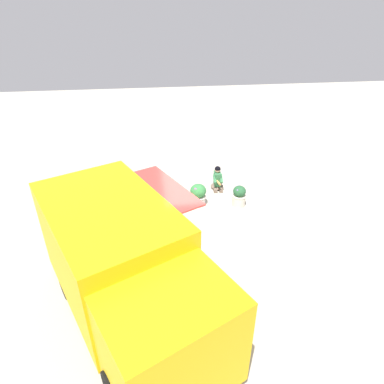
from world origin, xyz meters
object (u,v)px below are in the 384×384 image
(planter_flowering_near, at_px, (198,195))
(planter_flowering_far, at_px, (239,196))
(person_customer, at_px, (217,180))
(food_truck, at_px, (125,272))

(planter_flowering_near, distance_m, planter_flowering_far, 1.34)
(person_customer, xyz_separation_m, planter_flowering_far, (-1.23, -0.48, 0.03))
(planter_flowering_near, bearing_deg, planter_flowering_far, -99.38)
(person_customer, distance_m, planter_flowering_far, 1.32)
(planter_flowering_near, height_order, planter_flowering_far, planter_flowering_near)
(planter_flowering_near, bearing_deg, food_truck, 153.26)
(planter_flowering_near, bearing_deg, person_customer, -39.84)
(food_truck, distance_m, planter_flowering_far, 5.29)
(planter_flowering_far, bearing_deg, planter_flowering_near, 80.62)
(food_truck, relative_size, planter_flowering_near, 7.23)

